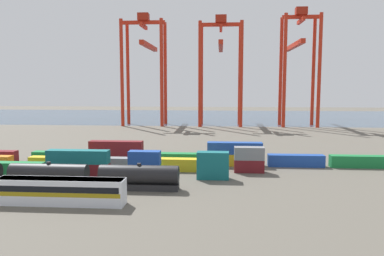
% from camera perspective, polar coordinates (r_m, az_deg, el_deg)
% --- Properties ---
extents(ground_plane, '(420.00, 420.00, 0.00)m').
position_cam_1_polar(ground_plane, '(116.31, -2.75, -2.36)').
color(ground_plane, '#5B564C').
extents(harbour_water, '(400.00, 110.00, 0.01)m').
position_cam_1_polar(harbour_water, '(221.50, 0.65, 1.77)').
color(harbour_water, '#384C60').
rests_on(harbour_water, ground_plane).
extents(freight_tank_row, '(45.14, 3.10, 4.56)m').
position_cam_1_polar(freight_tank_row, '(70.37, -20.74, -6.68)').
color(freight_tank_row, '#232326').
rests_on(freight_tank_row, ground_plane).
extents(shipping_container_2, '(12.10, 2.44, 2.60)m').
position_cam_1_polar(shipping_container_2, '(82.92, -25.23, -5.57)').
color(shipping_container_2, '#197538').
rests_on(shipping_container_2, ground_plane).
extents(shipping_container_3, '(12.10, 2.44, 2.60)m').
position_cam_1_polar(shipping_container_3, '(77.35, -16.73, -6.06)').
color(shipping_container_3, maroon).
rests_on(shipping_container_3, ground_plane).
extents(shipping_container_4, '(12.10, 2.44, 2.60)m').
position_cam_1_polar(shipping_container_4, '(76.85, -16.79, -4.16)').
color(shipping_container_4, '#146066').
rests_on(shipping_container_4, shipping_container_3).
extents(shipping_container_5, '(6.04, 2.44, 2.60)m').
position_cam_1_polar(shipping_container_5, '(73.70, -7.13, -6.44)').
color(shipping_container_5, '#197538').
rests_on(shipping_container_5, ground_plane).
extents(shipping_container_6, '(6.04, 2.44, 2.60)m').
position_cam_1_polar(shipping_container_6, '(73.18, -7.16, -4.46)').
color(shipping_container_6, '#1C4299').
rests_on(shipping_container_6, shipping_container_5).
extents(shipping_container_7, '(6.04, 2.44, 2.60)m').
position_cam_1_polar(shipping_container_7, '(72.28, 3.15, -6.66)').
color(shipping_container_7, '#146066').
rests_on(shipping_container_7, ground_plane).
extents(shipping_container_8, '(6.04, 2.44, 2.60)m').
position_cam_1_polar(shipping_container_8, '(71.74, 3.16, -4.63)').
color(shipping_container_8, '#146066').
rests_on(shipping_container_8, shipping_container_7).
extents(shipping_container_10, '(12.10, 2.44, 2.60)m').
position_cam_1_polar(shipping_container_10, '(85.68, -19.54, -4.96)').
color(shipping_container_10, gold).
rests_on(shipping_container_10, ground_plane).
extents(shipping_container_11, '(12.10, 2.44, 2.60)m').
position_cam_1_polar(shipping_container_11, '(81.20, -10.79, -5.32)').
color(shipping_container_11, slate).
rests_on(shipping_container_11, ground_plane).
extents(shipping_container_12, '(12.10, 2.44, 2.60)m').
position_cam_1_polar(shipping_container_12, '(78.80, -1.26, -5.56)').
color(shipping_container_12, gold).
rests_on(shipping_container_12, ground_plane).
extents(shipping_container_13, '(6.04, 2.44, 2.60)m').
position_cam_1_polar(shipping_container_13, '(78.65, 8.58, -5.65)').
color(shipping_container_13, maroon).
rests_on(shipping_container_13, ground_plane).
extents(shipping_container_14, '(6.04, 2.44, 2.60)m').
position_cam_1_polar(shipping_container_14, '(78.15, 8.61, -3.79)').
color(shipping_container_14, slate).
rests_on(shipping_container_14, shipping_container_13).
extents(shipping_container_15, '(6.04, 2.44, 2.60)m').
position_cam_1_polar(shipping_container_15, '(98.45, -26.51, -3.84)').
color(shipping_container_15, maroon).
rests_on(shipping_container_15, ground_plane).
extents(shipping_container_16, '(12.10, 2.44, 2.60)m').
position_cam_1_polar(shipping_container_16, '(92.33, -19.35, -4.16)').
color(shipping_container_16, '#197538').
rests_on(shipping_container_16, ground_plane).
extents(shipping_container_17, '(12.10, 2.44, 2.60)m').
position_cam_1_polar(shipping_container_17, '(87.84, -11.32, -4.45)').
color(shipping_container_17, maroon).
rests_on(shipping_container_17, ground_plane).
extents(shipping_container_18, '(12.10, 2.44, 2.60)m').
position_cam_1_polar(shipping_container_18, '(87.40, -11.36, -2.77)').
color(shipping_container_18, maroon).
rests_on(shipping_container_18, shipping_container_17).
extents(shipping_container_19, '(12.10, 2.44, 2.60)m').
position_cam_1_polar(shipping_container_19, '(85.23, -2.61, -4.66)').
color(shipping_container_19, '#197538').
rests_on(shipping_container_19, ground_plane).
extents(shipping_container_20, '(12.10, 2.44, 2.60)m').
position_cam_1_polar(shipping_container_20, '(84.68, 6.43, -4.77)').
color(shipping_container_20, gold).
rests_on(shipping_container_20, ground_plane).
extents(shipping_container_21, '(12.10, 2.44, 2.60)m').
position_cam_1_polar(shipping_container_21, '(84.22, 6.46, -3.03)').
color(shipping_container_21, '#1C4299').
rests_on(shipping_container_21, shipping_container_20).
extents(shipping_container_22, '(12.10, 2.44, 2.60)m').
position_cam_1_polar(shipping_container_22, '(86.21, 15.38, -4.76)').
color(shipping_container_22, '#1C4299').
rests_on(shipping_container_22, ground_plane).
extents(shipping_container_23, '(12.10, 2.44, 2.60)m').
position_cam_1_polar(shipping_container_23, '(89.73, 23.81, -4.64)').
color(shipping_container_23, '#197538').
rests_on(shipping_container_23, ground_plane).
extents(gantry_crane_west, '(19.14, 36.45, 49.64)m').
position_cam_1_polar(gantry_crane_west, '(175.81, -7.08, 10.38)').
color(gantry_crane_west, red).
rests_on(gantry_crane_west, ground_plane).
extents(gantry_crane_central, '(19.18, 39.54, 48.31)m').
position_cam_1_polar(gantry_crane_central, '(172.83, 4.34, 10.34)').
color(gantry_crane_central, red).
rests_on(gantry_crane_central, ground_plane).
extents(gantry_crane_east, '(16.01, 40.21, 51.09)m').
position_cam_1_polar(gantry_crane_east, '(176.34, 15.74, 10.36)').
color(gantry_crane_east, red).
rests_on(gantry_crane_east, ground_plane).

